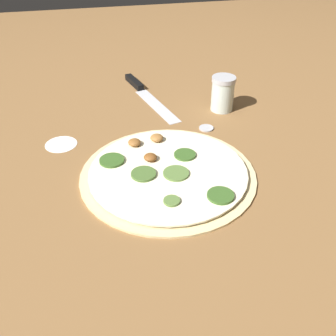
% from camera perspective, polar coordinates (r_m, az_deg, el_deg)
% --- Properties ---
extents(ground_plane, '(3.00, 3.00, 0.00)m').
position_cam_1_polar(ground_plane, '(0.85, 0.00, -1.09)').
color(ground_plane, brown).
extents(pizza, '(0.38, 0.38, 0.03)m').
position_cam_1_polar(pizza, '(0.85, -0.08, -0.64)').
color(pizza, beige).
rests_on(pizza, ground_plane).
extents(knife, '(0.33, 0.11, 0.02)m').
position_cam_1_polar(knife, '(1.22, -3.86, 11.23)').
color(knife, silver).
rests_on(knife, ground_plane).
extents(spice_jar, '(0.06, 0.06, 0.10)m').
position_cam_1_polar(spice_jar, '(1.10, 7.94, 10.67)').
color(spice_jar, silver).
rests_on(spice_jar, ground_plane).
extents(loose_cap, '(0.04, 0.04, 0.01)m').
position_cam_1_polar(loose_cap, '(1.02, 5.58, 5.87)').
color(loose_cap, '#B2B2B7').
rests_on(loose_cap, ground_plane).
extents(flour_patch, '(0.08, 0.08, 0.00)m').
position_cam_1_polar(flour_patch, '(0.99, -15.26, 3.35)').
color(flour_patch, white).
rests_on(flour_patch, ground_plane).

